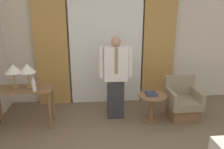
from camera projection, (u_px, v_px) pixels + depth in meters
name	position (u px, v px, depth m)	size (l,w,h in m)	color
wall_back	(106.00, 44.00, 4.97)	(10.00, 0.06, 2.70)	beige
curtain_sheer_center	(106.00, 48.00, 4.87)	(1.61, 0.06, 2.58)	white
curtain_drape_left	(51.00, 49.00, 4.76)	(0.72, 0.06, 2.58)	#B28442
curtain_drape_right	(159.00, 47.00, 4.98)	(0.72, 0.06, 2.58)	#B28442
desk	(23.00, 95.00, 3.99)	(1.12, 0.46, 0.74)	brown
table_lamp_left	(13.00, 69.00, 3.89)	(0.30, 0.30, 0.44)	#9E7F47
table_lamp_right	(27.00, 69.00, 3.91)	(0.30, 0.30, 0.44)	#9E7F47
bottle_near_edge	(34.00, 85.00, 3.80)	(0.07, 0.07, 0.25)	silver
person	(116.00, 75.00, 4.21)	(0.65, 0.21, 1.64)	#2D2D33
armchair	(182.00, 103.00, 4.37)	(0.60, 0.60, 0.83)	brown
side_table	(152.00, 104.00, 4.18)	(0.54, 0.54, 0.56)	brown
book	(151.00, 94.00, 4.15)	(0.20, 0.25, 0.03)	#2D334C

